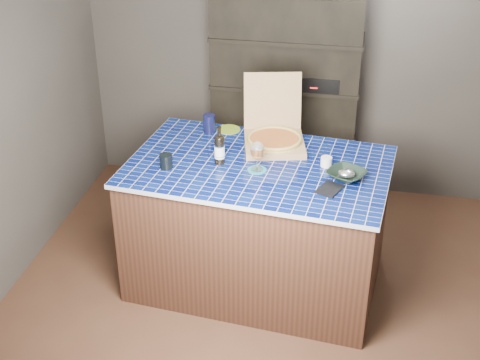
% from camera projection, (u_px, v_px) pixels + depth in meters
% --- Properties ---
extents(room, '(3.50, 3.50, 3.50)m').
position_uv_depth(room, '(255.00, 141.00, 4.14)').
color(room, '#4E3321').
rests_on(room, ground).
extents(shelving_unit, '(1.20, 0.41, 1.80)m').
position_uv_depth(shelving_unit, '(286.00, 100.00, 5.62)').
color(shelving_unit, black).
rests_on(shelving_unit, floor).
extents(kitchen_island, '(1.84, 1.28, 0.96)m').
position_uv_depth(kitchen_island, '(258.00, 224.00, 4.73)').
color(kitchen_island, '#43261A').
rests_on(kitchen_island, floor).
extents(pizza_box, '(0.51, 0.58, 0.45)m').
position_uv_depth(pizza_box, '(274.00, 137.00, 4.72)').
color(pizza_box, tan).
rests_on(pizza_box, kitchen_island).
extents(mead_bottle, '(0.07, 0.07, 0.27)m').
position_uv_depth(mead_bottle, '(219.00, 149.00, 4.46)').
color(mead_bottle, black).
rests_on(mead_bottle, kitchen_island).
extents(teal_trivet, '(0.13, 0.13, 0.01)m').
position_uv_depth(teal_trivet, '(257.00, 170.00, 4.42)').
color(teal_trivet, teal).
rests_on(teal_trivet, kitchen_island).
extents(wine_glass, '(0.09, 0.09, 0.20)m').
position_uv_depth(wine_glass, '(257.00, 151.00, 4.35)').
color(wine_glass, white).
rests_on(wine_glass, teal_trivet).
extents(tumbler, '(0.09, 0.09, 0.10)m').
position_uv_depth(tumbler, '(166.00, 161.00, 4.43)').
color(tumbler, black).
rests_on(tumbler, kitchen_island).
extents(dvd_case, '(0.18, 0.21, 0.01)m').
position_uv_depth(dvd_case, '(330.00, 189.00, 4.19)').
color(dvd_case, black).
rests_on(dvd_case, kitchen_island).
extents(bowl, '(0.32, 0.32, 0.06)m').
position_uv_depth(bowl, '(346.00, 175.00, 4.31)').
color(bowl, black).
rests_on(bowl, kitchen_island).
extents(foil_contents, '(0.11, 0.09, 0.05)m').
position_uv_depth(foil_contents, '(347.00, 173.00, 4.30)').
color(foil_contents, silver).
rests_on(foil_contents, bowl).
extents(white_jar, '(0.08, 0.08, 0.06)m').
position_uv_depth(white_jar, '(326.00, 162.00, 4.46)').
color(white_jar, white).
rests_on(white_jar, kitchen_island).
extents(navy_cup, '(0.09, 0.09, 0.14)m').
position_uv_depth(navy_cup, '(209.00, 123.00, 4.91)').
color(navy_cup, black).
rests_on(navy_cup, kitchen_island).
extents(green_trivet, '(0.18, 0.18, 0.01)m').
position_uv_depth(green_trivet, '(229.00, 129.00, 4.98)').
color(green_trivet, olive).
rests_on(green_trivet, kitchen_island).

